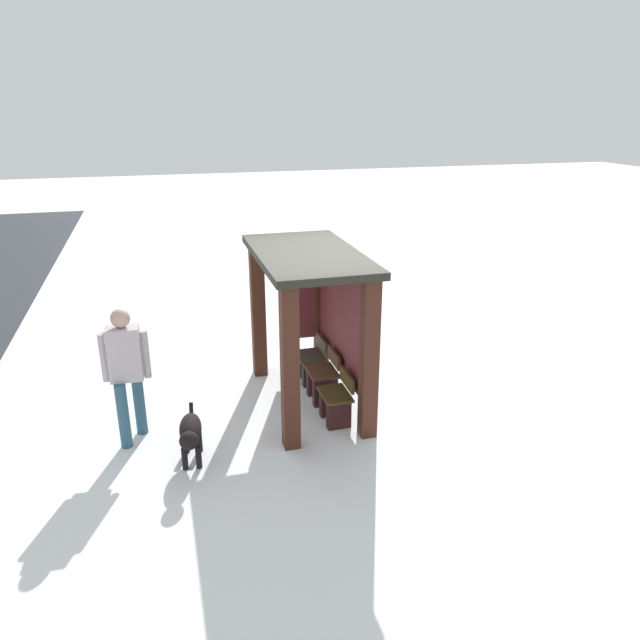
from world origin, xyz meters
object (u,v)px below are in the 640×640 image
Objects in this scene: bus_shelter at (315,301)px; bench_right_inside at (336,403)px; bench_left_inside at (312,364)px; bench_center_inside at (323,381)px; person_walking at (126,366)px; dog at (190,433)px.

bench_right_inside is at bearing 7.13° from bus_shelter.
bench_right_inside is at bearing -0.01° from bench_left_inside.
bench_right_inside is at bearing 0.07° from bench_center_inside.
dog is (0.73, 0.68, -0.63)m from person_walking.
bus_shelter reaches higher than bench_left_inside.
bench_center_inside is 2.26m from dog.
bench_left_inside is (-0.58, 0.09, -1.23)m from bus_shelter.
bench_center_inside is 0.82× the size of dog.
person_walking is at bearing -81.16° from bench_center_inside.
dog is (1.79, -1.95, 0.14)m from bench_left_inside.
bus_shelter is at bearing 122.95° from dog.
bench_right_inside is 2.02m from dog.
bench_center_inside is 0.42× the size of person_walking.
bench_left_inside is 0.40× the size of person_walking.
person_walking reaches higher than dog.
bench_left_inside is 1.30m from bench_right_inside.
bench_center_inside reaches higher than dog.
person_walking is at bearing -68.07° from bench_left_inside.
bench_left_inside is 0.78× the size of dog.
bench_right_inside is (0.65, 0.00, -0.02)m from bench_center_inside.
dog is at bearing 42.94° from person_walking.
person_walking reaches higher than bench_left_inside.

